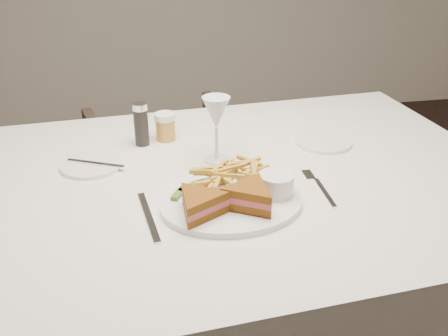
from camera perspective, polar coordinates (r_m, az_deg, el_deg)
name	(u,v)px	position (r m, az deg, el deg)	size (l,w,h in m)	color
table	(221,293)	(1.46, -0.38, -14.12)	(1.47, 0.98, 0.75)	silver
chair_far	(172,172)	(2.20, -5.96, -0.49)	(0.62, 0.58, 0.64)	#46342B
table_setting	(222,173)	(1.18, -0.26, -0.54)	(0.80, 0.58, 0.18)	white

